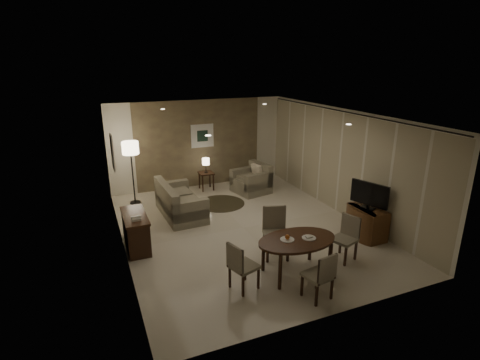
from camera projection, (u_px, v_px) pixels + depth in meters
name	position (u px, v px, depth m)	size (l,w,h in m)	color
room_shell	(237.00, 170.00, 8.92)	(5.50, 7.00, 2.70)	beige
taupe_accent	(199.00, 144.00, 11.63)	(3.96, 0.03, 2.70)	#7F724F
curtain_wall	(340.00, 163.00, 9.57)	(0.08, 6.70, 2.58)	#BBB292
curtain_rod	(344.00, 112.00, 9.16)	(0.03, 0.03, 6.80)	black
art_back_frame	(202.00, 136.00, 11.57)	(0.72, 0.03, 0.72)	silver
art_back_canvas	(202.00, 136.00, 11.55)	(0.34, 0.01, 0.34)	#1C3325
art_left_frame	(112.00, 152.00, 8.47)	(0.03, 0.60, 0.80)	silver
art_left_canvas	(113.00, 152.00, 8.48)	(0.01, 0.46, 0.64)	gray
downlight_nl	(208.00, 136.00, 6.07)	(0.10, 0.10, 0.01)	white
downlight_nr	(349.00, 124.00, 7.09)	(0.10, 0.10, 0.01)	white
downlight_fl	(163.00, 109.00, 9.22)	(0.10, 0.10, 0.01)	white
downlight_fr	(265.00, 104.00, 10.25)	(0.10, 0.10, 0.01)	white
console_desk	(136.00, 231.00, 7.96)	(0.48, 1.20, 0.75)	#402814
telephone	(136.00, 218.00, 7.56)	(0.20, 0.14, 0.09)	white
tv_cabinet	(367.00, 222.00, 8.45)	(0.48, 0.90, 0.70)	brown
flat_tv	(369.00, 195.00, 8.23)	(0.06, 0.88, 0.60)	black
dining_table	(296.00, 256.00, 6.98)	(1.52, 0.95, 0.71)	#402814
chair_near	(318.00, 275.00, 6.24)	(0.42, 0.42, 0.87)	gray
chair_far	(276.00, 234.00, 7.53)	(0.50, 0.50, 1.02)	gray
chair_left	(244.00, 266.00, 6.50)	(0.43, 0.43, 0.89)	gray
chair_right	(344.00, 239.00, 7.45)	(0.44, 0.44, 0.90)	gray
plate_a	(287.00, 239.00, 6.85)	(0.26, 0.26, 0.02)	white
plate_b	(309.00, 238.00, 6.90)	(0.26, 0.26, 0.02)	white
fruit_apple	(287.00, 237.00, 6.83)	(0.09, 0.09, 0.09)	#B34F14
napkin	(309.00, 237.00, 6.90)	(0.12, 0.08, 0.03)	white
round_rug	(221.00, 203.00, 10.49)	(1.33, 1.33, 0.01)	#403724
sofa	(181.00, 199.00, 9.62)	(0.91, 1.82, 0.86)	gray
armchair	(251.00, 178.00, 11.27)	(0.98, 0.92, 0.87)	gray
side_table	(206.00, 181.00, 11.55)	(0.43, 0.43, 0.55)	#311D10
table_lamp	(206.00, 165.00, 11.39)	(0.22, 0.22, 0.50)	#FFEAC1
floor_lamp	(133.00, 173.00, 10.27)	(0.44, 0.44, 1.76)	#FFE5B7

